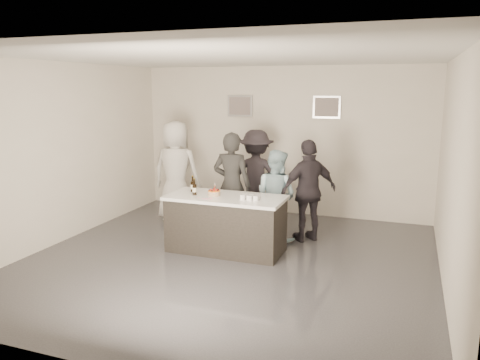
{
  "coord_description": "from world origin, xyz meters",
  "views": [
    {
      "loc": [
        2.47,
        -6.26,
        2.58
      ],
      "look_at": [
        0.0,
        0.5,
        1.15
      ],
      "focal_mm": 35.0,
      "sensor_mm": 36.0,
      "label": 1
    }
  ],
  "objects": [
    {
      "name": "picture_left",
      "position": [
        -0.9,
        2.97,
        2.2
      ],
      "size": [
        0.54,
        0.04,
        0.44
      ],
      "primitive_type": "cube",
      "color": "#B2B2B7",
      "rests_on": "wall_back"
    },
    {
      "name": "wall_right",
      "position": [
        3.0,
        0.0,
        1.5
      ],
      "size": [
        0.04,
        6.0,
        3.0
      ],
      "primitive_type": "cube",
      "color": "silver",
      "rests_on": "ground"
    },
    {
      "name": "beer_bottle_b",
      "position": [
        -0.69,
        0.29,
        1.03
      ],
      "size": [
        0.07,
        0.07,
        0.26
      ],
      "primitive_type": "cylinder",
      "color": "black",
      "rests_on": "bar_counter"
    },
    {
      "name": "wall_front",
      "position": [
        0.0,
        -3.0,
        1.5
      ],
      "size": [
        6.0,
        0.04,
        3.0
      ],
      "primitive_type": "cube",
      "color": "silver",
      "rests_on": "ground"
    },
    {
      "name": "person_guest_back",
      "position": [
        -0.28,
        2.17,
        0.9
      ],
      "size": [
        1.28,
        0.93,
        1.79
      ],
      "primitive_type": "imported",
      "rotation": [
        0.0,
        0.0,
        3.39
      ],
      "color": "#29242B",
      "rests_on": "ground"
    },
    {
      "name": "person_guest_left",
      "position": [
        -1.78,
        1.74,
        0.98
      ],
      "size": [
        0.99,
        0.68,
        1.95
      ],
      "primitive_type": "imported",
      "rotation": [
        0.0,
        0.0,
        3.2
      ],
      "color": "silver",
      "rests_on": "ground"
    },
    {
      "name": "wall_left",
      "position": [
        -3.0,
        0.0,
        1.5
      ],
      "size": [
        0.04,
        6.0,
        3.0
      ],
      "primitive_type": "cube",
      "color": "silver",
      "rests_on": "ground"
    },
    {
      "name": "ceiling",
      "position": [
        0.0,
        0.0,
        3.0
      ],
      "size": [
        6.0,
        6.0,
        0.0
      ],
      "primitive_type": "plane",
      "rotation": [
        3.14,
        0.0,
        0.0
      ],
      "color": "white"
    },
    {
      "name": "person_main_black",
      "position": [
        -0.37,
        1.09,
        0.92
      ],
      "size": [
        0.68,
        0.46,
        1.84
      ],
      "primitive_type": "imported",
      "rotation": [
        0.0,
        0.0,
        3.17
      ],
      "color": "#242424",
      "rests_on": "ground"
    },
    {
      "name": "person_guest_right",
      "position": [
        0.92,
        1.36,
        0.87
      ],
      "size": [
        1.04,
        0.99,
        1.73
      ],
      "primitive_type": "imported",
      "rotation": [
        0.0,
        0.0,
        3.86
      ],
      "color": "#29252C",
      "rests_on": "ground"
    },
    {
      "name": "picture_right",
      "position": [
        0.9,
        2.97,
        2.2
      ],
      "size": [
        0.54,
        0.04,
        0.44
      ],
      "primitive_type": "cube",
      "color": "#B2B2B7",
      "rests_on": "wall_back"
    },
    {
      "name": "wall_back",
      "position": [
        0.0,
        3.0,
        1.5
      ],
      "size": [
        6.0,
        0.04,
        3.0
      ],
      "primitive_type": "cube",
      "color": "silver",
      "rests_on": "ground"
    },
    {
      "name": "tumbler_cluster",
      "position": [
        0.24,
        0.31,
        0.94
      ],
      "size": [
        0.3,
        0.19,
        0.08
      ],
      "primitive_type": "cube",
      "color": "#EEAD16",
      "rests_on": "bar_counter"
    },
    {
      "name": "candles",
      "position": [
        -0.44,
        0.13,
        0.9
      ],
      "size": [
        0.24,
        0.08,
        0.01
      ],
      "primitive_type": "cube",
      "color": "pink",
      "rests_on": "bar_counter"
    },
    {
      "name": "person_main_blue",
      "position": [
        0.39,
        1.23,
        0.78
      ],
      "size": [
        0.92,
        0.83,
        1.56
      ],
      "primitive_type": "imported",
      "rotation": [
        0.0,
        0.0,
        2.76
      ],
      "color": "#A6CCDA",
      "rests_on": "ground"
    },
    {
      "name": "floor",
      "position": [
        0.0,
        0.0,
        0.0
      ],
      "size": [
        6.0,
        6.0,
        0.0
      ],
      "primitive_type": "plane",
      "color": "#3D3D42",
      "rests_on": "ground"
    },
    {
      "name": "cake",
      "position": [
        -0.38,
        0.36,
        0.94
      ],
      "size": [
        0.2,
        0.2,
        0.07
      ],
      "primitive_type": "cylinder",
      "color": "orange",
      "rests_on": "bar_counter"
    },
    {
      "name": "beer_bottle_a",
      "position": [
        -0.82,
        0.49,
        1.03
      ],
      "size": [
        0.07,
        0.07,
        0.26
      ],
      "primitive_type": "cylinder",
      "color": "black",
      "rests_on": "bar_counter"
    },
    {
      "name": "bar_counter",
      "position": [
        -0.19,
        0.38,
        0.45
      ],
      "size": [
        1.86,
        0.86,
        0.9
      ],
      "primitive_type": "cube",
      "color": "white",
      "rests_on": "ground"
    }
  ]
}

